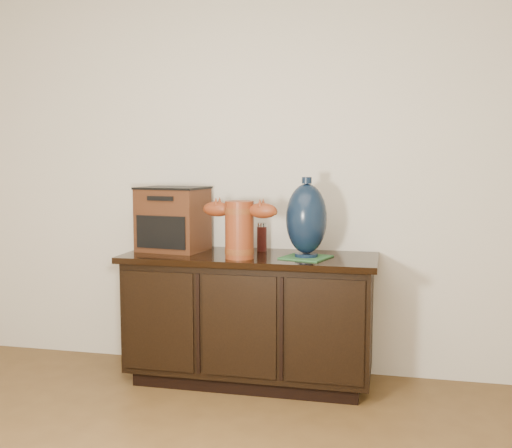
% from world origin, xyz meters
% --- Properties ---
extents(room, '(5.00, 5.00, 5.00)m').
position_xyz_m(room, '(0.00, 0.00, 1.30)').
color(room, brown).
rests_on(room, ground).
extents(sideboard, '(1.46, 0.56, 0.75)m').
position_xyz_m(sideboard, '(0.00, 2.23, 0.39)').
color(sideboard, black).
rests_on(sideboard, ground).
extents(terracotta_vessel, '(0.45, 0.19, 0.32)m').
position_xyz_m(terracotta_vessel, '(-0.03, 2.09, 0.94)').
color(terracotta_vessel, maroon).
rests_on(terracotta_vessel, sideboard).
extents(tv_radio, '(0.42, 0.36, 0.38)m').
position_xyz_m(tv_radio, '(-0.49, 2.29, 0.95)').
color(tv_radio, '#432110').
rests_on(tv_radio, sideboard).
extents(green_mat, '(0.30, 0.30, 0.01)m').
position_xyz_m(green_mat, '(0.33, 2.19, 0.76)').
color(green_mat, '#295B2E').
rests_on(green_mat, sideboard).
extents(lamp_base, '(0.29, 0.29, 0.44)m').
position_xyz_m(lamp_base, '(0.33, 2.19, 0.97)').
color(lamp_base, black).
rests_on(lamp_base, green_mat).
extents(spray_can, '(0.06, 0.06, 0.17)m').
position_xyz_m(spray_can, '(0.04, 2.38, 0.84)').
color(spray_can, '#5F1510').
rests_on(spray_can, sideboard).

